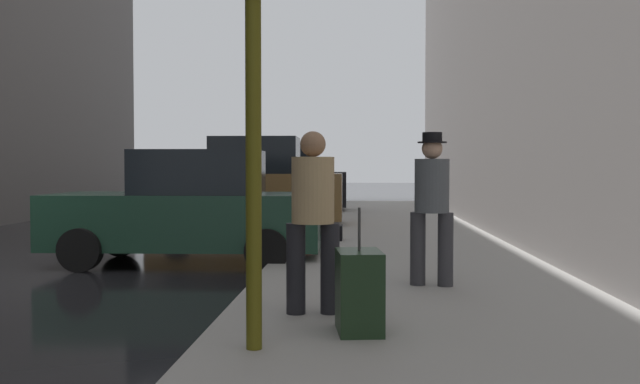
# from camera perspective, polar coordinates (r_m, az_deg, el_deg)

# --- Properties ---
(sidewalk) EXTENTS (4.00, 40.00, 0.15)m
(sidewalk) POSITION_cam_1_polar(r_m,az_deg,el_deg) (9.27, 7.51, -7.01)
(sidewalk) COLOR gray
(sidewalk) RESTS_ON ground_plane
(parked_dark_green_sedan) EXTENTS (4.22, 2.09, 1.79)m
(parked_dark_green_sedan) POSITION_cam_1_polar(r_m,az_deg,el_deg) (11.38, -10.34, -1.44)
(parked_dark_green_sedan) COLOR #193828
(parked_dark_green_sedan) RESTS_ON ground_plane
(parked_bronze_suv) EXTENTS (4.63, 2.11, 2.25)m
(parked_bronze_suv) POSITION_cam_1_polar(r_m,az_deg,el_deg) (17.36, -5.68, 0.37)
(parked_bronze_suv) COLOR brown
(parked_bronze_suv) RESTS_ON ground_plane
(parked_black_suv) EXTENTS (4.65, 2.16, 2.25)m
(parked_black_suv) POSITION_cam_1_polar(r_m,az_deg,el_deg) (22.92, -3.55, 0.77)
(parked_black_suv) COLOR black
(parked_black_suv) RESTS_ON ground_plane
(parked_gray_coupe) EXTENTS (4.24, 2.13, 1.79)m
(parked_gray_coupe) POSITION_cam_1_polar(r_m,az_deg,el_deg) (29.12, -2.14, 0.67)
(parked_gray_coupe) COLOR slate
(parked_gray_coupe) RESTS_ON ground_plane
(fire_hydrant) EXTENTS (0.42, 0.22, 0.70)m
(fire_hydrant) POSITION_cam_1_polar(r_m,az_deg,el_deg) (11.23, -1.21, -3.25)
(fire_hydrant) COLOR red
(fire_hydrant) RESTS_ON sidewalk
(traffic_light) EXTENTS (0.32, 0.32, 3.60)m
(traffic_light) POSITION_cam_1_polar(r_m,az_deg,el_deg) (5.51, -5.37, 14.91)
(traffic_light) COLOR #514C0F
(traffic_light) RESTS_ON sidewalk
(pedestrian_in_tan_coat) EXTENTS (0.51, 0.44, 1.71)m
(pedestrian_in_tan_coat) POSITION_cam_1_polar(r_m,az_deg,el_deg) (6.66, -0.57, -1.62)
(pedestrian_in_tan_coat) COLOR black
(pedestrian_in_tan_coat) RESTS_ON sidewalk
(pedestrian_with_beanie) EXTENTS (0.53, 0.48, 1.78)m
(pedestrian_with_beanie) POSITION_cam_1_polar(r_m,az_deg,el_deg) (8.34, 8.94, -0.69)
(pedestrian_with_beanie) COLOR #333338
(pedestrian_with_beanie) RESTS_ON sidewalk
(rolling_suitcase) EXTENTS (0.42, 0.60, 1.04)m
(rolling_suitcase) POSITION_cam_1_polar(r_m,az_deg,el_deg) (6.00, 3.15, -7.94)
(rolling_suitcase) COLOR black
(rolling_suitcase) RESTS_ON sidewalk
(duffel_bag) EXTENTS (0.32, 0.44, 0.28)m
(duffel_bag) POSITION_cam_1_polar(r_m,az_deg,el_deg) (13.44, 1.12, -3.27)
(duffel_bag) COLOR black
(duffel_bag) RESTS_ON sidewalk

